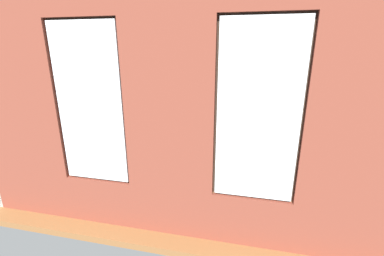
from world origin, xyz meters
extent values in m
cube|color=brown|center=(0.00, 0.00, -0.05)|extent=(6.62, 5.50, 0.10)
cube|color=brown|center=(-2.30, 2.37, 1.74)|extent=(1.43, 0.16, 3.47)
cube|color=brown|center=(0.00, 2.37, 1.74)|extent=(1.16, 0.16, 3.47)
cube|color=brown|center=(2.30, 2.37, 1.74)|extent=(1.43, 0.16, 3.47)
cube|color=brown|center=(-1.08, 2.37, 0.35)|extent=(1.00, 0.16, 0.71)
cube|color=white|center=(-1.08, 2.41, 1.80)|extent=(0.94, 0.03, 2.12)
cube|color=#38281E|center=(-1.08, 2.35, 1.80)|extent=(1.00, 0.04, 2.18)
cube|color=brown|center=(1.08, 2.37, 0.35)|extent=(1.00, 0.16, 0.71)
cube|color=white|center=(1.08, 2.41, 1.80)|extent=(0.94, 0.03, 2.12)
cube|color=#38281E|center=(1.08, 2.35, 1.80)|extent=(1.00, 0.04, 2.18)
cube|color=olive|center=(0.00, 2.27, 0.68)|extent=(3.36, 0.24, 0.06)
cube|color=black|center=(0.00, 2.28, 2.07)|extent=(0.39, 0.03, 0.53)
cube|color=orange|center=(0.00, 2.26, 2.07)|extent=(0.33, 0.01, 0.47)
cube|color=silver|center=(2.96, 0.20, 1.74)|extent=(0.10, 4.50, 3.47)
cube|color=black|center=(0.16, 1.67, 0.21)|extent=(1.90, 0.85, 0.42)
cube|color=black|center=(0.16, 1.99, 0.61)|extent=(1.90, 0.24, 0.38)
cube|color=black|center=(-0.69, 1.67, 0.52)|extent=(0.22, 0.85, 0.24)
cube|color=black|center=(1.00, 1.67, 0.52)|extent=(0.22, 0.85, 0.24)
cube|color=black|center=(-0.21, 1.63, 0.48)|extent=(0.67, 0.65, 0.12)
cube|color=black|center=(0.52, 1.63, 0.48)|extent=(0.67, 0.65, 0.12)
cube|color=black|center=(-2.26, 0.38, 0.21)|extent=(1.00, 1.97, 0.42)
cube|color=black|center=(-2.59, 0.36, 0.61)|extent=(0.39, 1.92, 0.38)
cube|color=black|center=(-2.19, -0.46, 0.52)|extent=(0.86, 0.29, 0.24)
cube|color=black|center=(-2.33, 1.22, 0.52)|extent=(0.86, 0.29, 0.24)
cube|color=black|center=(-2.19, 0.02, 0.48)|extent=(0.70, 0.72, 0.12)
cube|color=black|center=(-2.25, 0.75, 0.48)|extent=(0.70, 0.72, 0.12)
cube|color=tan|center=(0.48, 0.22, 0.41)|extent=(1.21, 0.73, 0.04)
cube|color=tan|center=(-0.06, -0.08, 0.19)|extent=(0.07, 0.07, 0.39)
cube|color=tan|center=(1.03, -0.08, 0.19)|extent=(0.07, 0.07, 0.39)
cube|color=tan|center=(-0.06, 0.52, 0.19)|extent=(0.07, 0.07, 0.39)
cube|color=tan|center=(1.03, 0.52, 0.19)|extent=(0.07, 0.07, 0.39)
cylinder|color=#33567F|center=(0.15, 0.09, 0.48)|extent=(0.09, 0.09, 0.11)
cylinder|color=#B7333D|center=(0.48, 0.22, 0.48)|extent=(0.08, 0.08, 0.11)
cube|color=black|center=(0.39, 0.33, 0.44)|extent=(0.16, 0.14, 0.02)
cube|color=#B2B2B7|center=(0.85, 0.33, 0.44)|extent=(0.18, 0.10, 0.02)
cube|color=#59595B|center=(0.64, 0.13, 0.44)|extent=(0.15, 0.16, 0.02)
cube|color=black|center=(2.66, -0.19, 0.24)|extent=(0.95, 0.42, 0.47)
cube|color=black|center=(2.66, -0.19, 0.50)|extent=(0.49, 0.20, 0.05)
cube|color=black|center=(2.66, -0.19, 0.55)|extent=(0.06, 0.04, 0.06)
cube|color=black|center=(2.66, -0.19, 0.91)|extent=(1.12, 0.04, 0.66)
cube|color=black|center=(2.66, -0.21, 0.91)|extent=(1.07, 0.01, 0.61)
cylinder|color=olive|center=(0.89, -1.60, 0.14)|extent=(0.51, 0.51, 0.28)
ellipsoid|color=white|center=(0.89, -1.60, 0.48)|extent=(1.13, 1.13, 0.45)
ellipsoid|color=navy|center=(0.97, -1.60, 0.59)|extent=(0.44, 0.44, 0.18)
cylinder|color=#47423D|center=(2.36, -1.70, 0.14)|extent=(0.25, 0.25, 0.28)
cylinder|color=brown|center=(2.36, -1.70, 0.52)|extent=(0.04, 0.04, 0.47)
cone|color=#3D8E42|center=(2.63, -1.70, 0.99)|extent=(0.65, 0.17, 0.60)
cone|color=#3D8E42|center=(2.52, -1.50, 1.02)|extent=(0.51, 0.58, 0.63)
cone|color=#3D8E42|center=(2.23, -1.47, 1.00)|extent=(0.45, 0.63, 0.61)
cone|color=#3D8E42|center=(2.17, -1.71, 1.06)|extent=(0.53, 0.18, 0.70)
cone|color=#3D8E42|center=(2.24, -1.90, 1.03)|extent=(0.43, 0.58, 0.66)
cone|color=#3D8E42|center=(2.46, -1.95, 0.99)|extent=(0.39, 0.66, 0.59)
cylinder|color=#9E5638|center=(-2.46, 1.82, 0.19)|extent=(0.34, 0.34, 0.37)
cylinder|color=brown|center=(-2.46, 1.82, 0.43)|extent=(0.05, 0.05, 0.12)
ellipsoid|color=#337F38|center=(-2.46, 1.82, 0.72)|extent=(0.56, 0.56, 0.46)
cylinder|color=#47423D|center=(-2.46, -1.75, 0.14)|extent=(0.25, 0.25, 0.28)
cylinder|color=brown|center=(-2.46, -1.75, 0.53)|extent=(0.05, 0.05, 0.51)
cone|color=#286B2D|center=(-2.25, -1.74, 1.04)|extent=(0.53, 0.16, 0.59)
cone|color=#286B2D|center=(-2.31, -1.55, 1.01)|extent=(0.46, 0.54, 0.53)
cone|color=#286B2D|center=(-2.54, -1.56, 1.04)|extent=(0.31, 0.53, 0.59)
cone|color=#286B2D|center=(-2.71, -1.73, 1.01)|extent=(0.59, 0.18, 0.54)
cone|color=#286B2D|center=(-2.59, -1.93, 1.03)|extent=(0.43, 0.51, 0.58)
cone|color=#286B2D|center=(-2.38, -1.90, 1.07)|extent=(0.33, 0.46, 0.63)
cylinder|color=#47423D|center=(2.11, 0.74, 0.17)|extent=(0.36, 0.36, 0.35)
cylinder|color=brown|center=(2.11, 0.74, 0.42)|extent=(0.05, 0.05, 0.16)
ellipsoid|color=#3D8E42|center=(2.11, 0.74, 0.77)|extent=(0.60, 0.60, 0.54)
cylinder|color=#47423D|center=(1.80, 1.82, 0.17)|extent=(0.35, 0.35, 0.35)
cylinder|color=brown|center=(1.80, 1.82, 0.48)|extent=(0.06, 0.06, 0.27)
cone|color=#337F38|center=(1.96, 1.83, 0.78)|extent=(0.44, 0.18, 0.44)
cone|color=#337F38|center=(1.84, 1.95, 0.81)|extent=(0.25, 0.42, 0.47)
cone|color=#337F38|center=(1.68, 1.89, 0.80)|extent=(0.43, 0.34, 0.46)
cone|color=#337F38|center=(1.66, 1.75, 0.79)|extent=(0.45, 0.32, 0.44)
cone|color=#337F38|center=(1.84, 1.67, 0.79)|extent=(0.27, 0.44, 0.45)
cylinder|color=#9E5638|center=(-0.43, -1.08, 0.10)|extent=(0.20, 0.20, 0.21)
cylinder|color=brown|center=(-0.43, -1.08, 0.27)|extent=(0.03, 0.03, 0.14)
ellipsoid|color=#3D8E42|center=(-0.43, -1.08, 0.46)|extent=(0.32, 0.32, 0.24)
cylinder|color=brown|center=(-1.91, -1.02, 0.07)|extent=(0.16, 0.16, 0.14)
cylinder|color=brown|center=(-1.91, -1.02, 0.22)|extent=(0.02, 0.02, 0.16)
ellipsoid|color=#3D8E42|center=(-1.91, -1.02, 0.40)|extent=(0.28, 0.28, 0.18)
camera|label=1|loc=(-0.97, 5.35, 2.54)|focal=24.00mm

